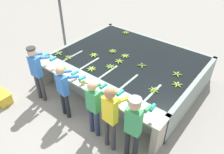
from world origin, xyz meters
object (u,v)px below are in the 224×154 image
(banana_bunch_floating_8, at_px, (177,74))
(banana_bunch_floating_12, at_px, (94,55))
(banana_bunch_floating_10, at_px, (59,53))
(banana_bunch_ledge_1, at_px, (118,100))
(banana_bunch_floating_4, at_px, (142,65))
(worker_4, at_px, (134,124))
(banana_bunch_floating_2, at_px, (110,66))
(banana_bunch_floating_11, at_px, (154,90))
(worker_1, at_px, (64,88))
(banana_bunch_floating_9, at_px, (126,32))
(banana_bunch_floating_6, at_px, (68,57))
(worker_3, at_px, (111,113))
(knife_0, at_px, (137,113))
(worker_2, at_px, (94,104))
(banana_bunch_floating_3, at_px, (91,69))
(banana_bunch_floating_5, at_px, (177,84))
(banana_bunch_floating_7, at_px, (119,61))
(worker_0, at_px, (37,69))
(banana_bunch_floating_0, at_px, (125,56))
(crate, at_px, (2,98))
(banana_bunch_ledge_2, at_px, (62,68))
(support_post_left, at_px, (61,16))
(banana_bunch_floating_1, at_px, (113,51))
(banana_bunch_ledge_0, at_px, (83,82))

(banana_bunch_floating_8, height_order, banana_bunch_floating_12, same)
(banana_bunch_floating_10, xyz_separation_m, banana_bunch_ledge_1, (2.78, -0.58, 0.00))
(banana_bunch_floating_4, bearing_deg, worker_4, -61.75)
(banana_bunch_floating_2, xyz_separation_m, banana_bunch_floating_11, (1.51, -0.16, 0.00))
(worker_1, relative_size, banana_bunch_floating_9, 5.57)
(banana_bunch_floating_2, relative_size, banana_bunch_floating_10, 1.00)
(banana_bunch_floating_6, relative_size, banana_bunch_floating_12, 1.00)
(worker_3, relative_size, banana_bunch_floating_2, 6.25)
(knife_0, bearing_deg, banana_bunch_floating_11, 96.01)
(worker_2, height_order, banana_bunch_floating_3, worker_2)
(banana_bunch_floating_5, distance_m, banana_bunch_floating_7, 1.84)
(banana_bunch_floating_10, distance_m, banana_bunch_floating_11, 3.26)
(banana_bunch_floating_2, relative_size, banana_bunch_floating_8, 1.01)
(banana_bunch_floating_2, height_order, knife_0, banana_bunch_floating_2)
(worker_2, xyz_separation_m, banana_bunch_floating_7, (-0.70, 1.84, -0.03))
(banana_bunch_floating_10, bearing_deg, knife_0, -10.68)
(banana_bunch_floating_2, height_order, banana_bunch_floating_12, same)
(worker_1, xyz_separation_m, banana_bunch_floating_10, (-1.45, 1.05, -0.01))
(worker_4, xyz_separation_m, banana_bunch_floating_12, (-2.62, 1.68, -0.16))
(banana_bunch_floating_2, relative_size, banana_bunch_ledge_1, 1.00)
(worker_1, relative_size, worker_3, 0.89)
(worker_0, height_order, banana_bunch_floating_0, worker_0)
(banana_bunch_floating_9, bearing_deg, banana_bunch_floating_12, -84.41)
(crate, bearing_deg, banana_bunch_floating_0, 55.76)
(banana_bunch_floating_5, xyz_separation_m, banana_bunch_ledge_2, (-2.87, -1.34, 0.00))
(worker_4, relative_size, banana_bunch_ledge_2, 6.29)
(worker_1, distance_m, worker_2, 1.01)
(banana_bunch_ledge_2, bearing_deg, banana_bunch_floating_7, 51.79)
(banana_bunch_floating_6, relative_size, banana_bunch_floating_11, 1.01)
(worker_3, height_order, banana_bunch_floating_0, worker_3)
(banana_bunch_floating_4, distance_m, knife_0, 1.91)
(banana_bunch_ledge_2, bearing_deg, knife_0, -3.02)
(banana_bunch_floating_4, bearing_deg, banana_bunch_floating_6, -152.75)
(banana_bunch_floating_5, bearing_deg, worker_3, -106.78)
(knife_0, relative_size, support_post_left, 0.09)
(banana_bunch_floating_4, bearing_deg, worker_0, -134.08)
(banana_bunch_floating_6, bearing_deg, banana_bunch_floating_1, 54.70)
(banana_bunch_floating_5, distance_m, banana_bunch_floating_10, 3.70)
(worker_2, relative_size, banana_bunch_floating_0, 5.69)
(banana_bunch_ledge_0, bearing_deg, banana_bunch_floating_5, 36.29)
(banana_bunch_floating_2, distance_m, banana_bunch_floating_5, 1.91)
(worker_2, height_order, banana_bunch_floating_8, worker_2)
(banana_bunch_floating_11, height_order, banana_bunch_ledge_1, banana_bunch_ledge_1)
(banana_bunch_floating_1, height_order, banana_bunch_floating_5, same)
(knife_0, bearing_deg, banana_bunch_ledge_1, 174.96)
(banana_bunch_floating_1, xyz_separation_m, banana_bunch_ledge_2, (-0.50, -1.66, 0.00))
(banana_bunch_floating_12, bearing_deg, banana_bunch_ledge_1, -32.79)
(banana_bunch_floating_3, distance_m, crate, 2.73)
(support_post_left, bearing_deg, banana_bunch_floating_7, -4.80)
(worker_1, height_order, support_post_left, support_post_left)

